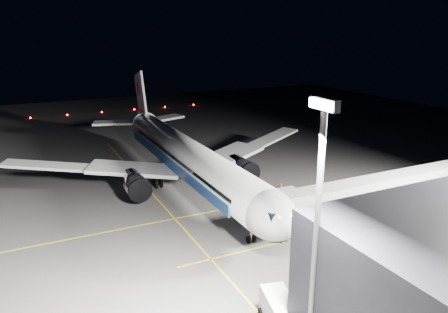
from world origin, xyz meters
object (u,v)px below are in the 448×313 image
at_px(floodlight_mast_south, 317,219).
at_px(safety_cone_b, 256,190).
at_px(baggage_tug, 237,166).
at_px(safety_cone_c, 281,185).
at_px(safety_cone_a, 270,186).
at_px(jet_bridge, 376,188).
at_px(airliner, 186,156).

bearing_deg(floodlight_mast_south, safety_cone_b, 156.04).
bearing_deg(floodlight_mast_south, baggage_tug, 158.93).
distance_m(baggage_tug, safety_cone_c, 10.78).
bearing_deg(safety_cone_a, jet_bridge, 19.88).
bearing_deg(safety_cone_b, baggage_tug, 168.88).
relative_size(safety_cone_a, safety_cone_b, 1.10).
height_order(jet_bridge, baggage_tug, jet_bridge).
height_order(baggage_tug, safety_cone_b, baggage_tug).
bearing_deg(airliner, safety_cone_a, 62.12).
bearing_deg(floodlight_mast_south, airliner, 171.67).
xyz_separation_m(jet_bridge, safety_cone_c, (-16.22, -4.21, -4.27)).
xyz_separation_m(airliner, safety_cone_c, (6.85, 13.85, -4.85)).
bearing_deg(jet_bridge, baggage_tug, -165.56).
height_order(airliner, safety_cone_c, airliner).
height_order(floodlight_mast_south, safety_cone_c, floodlight_mast_south).
relative_size(safety_cone_a, safety_cone_c, 0.92).
bearing_deg(baggage_tug, safety_cone_c, 23.94).
bearing_deg(safety_cone_b, jet_bridge, 29.24).
distance_m(jet_bridge, safety_cone_b, 18.84).
relative_size(floodlight_mast_south, safety_cone_a, 35.72).
xyz_separation_m(floodlight_mast_south, baggage_tug, (-44.65, 17.21, -11.57)).
distance_m(airliner, safety_cone_c, 16.19).
xyz_separation_m(floodlight_mast_south, safety_cone_b, (-34.00, 15.11, -12.11)).
bearing_deg(baggage_tug, jet_bridge, 24.10).
bearing_deg(safety_cone_a, floodlight_mast_south, -27.43).
height_order(airliner, jet_bridge, airliner).
bearing_deg(safety_cone_c, airliner, -116.33).
bearing_deg(safety_cone_c, baggage_tug, -165.71).
distance_m(floodlight_mast_south, safety_cone_b, 39.13).
bearing_deg(safety_cone_b, floodlight_mast_south, -23.96).
distance_m(jet_bridge, safety_cone_a, 18.29).
relative_size(airliner, floodlight_mast_south, 2.97).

